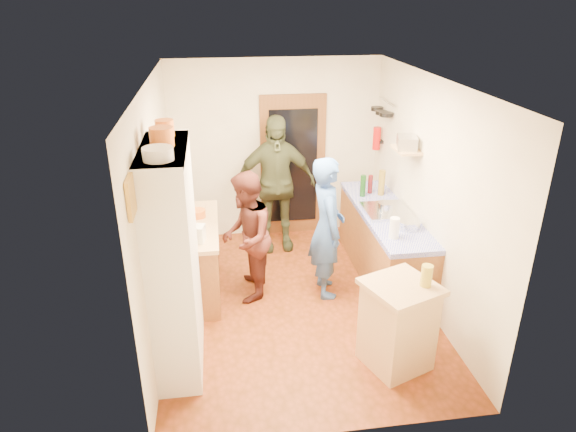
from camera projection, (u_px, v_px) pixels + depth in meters
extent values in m
cube|color=maroon|center=(297.00, 303.00, 6.15)|extent=(3.00, 4.00, 0.02)
cube|color=silver|center=(298.00, 80.00, 5.09)|extent=(3.00, 4.00, 0.02)
cube|color=beige|center=(275.00, 150.00, 7.44)|extent=(3.00, 0.02, 2.60)
cube|color=beige|center=(340.00, 303.00, 3.80)|extent=(3.00, 0.02, 2.60)
cube|color=beige|center=(157.00, 209.00, 5.42)|extent=(0.02, 4.00, 2.60)
cube|color=beige|center=(429.00, 195.00, 5.81)|extent=(0.02, 4.00, 2.60)
cube|color=brown|center=(293.00, 166.00, 7.53)|extent=(0.95, 0.06, 2.10)
cube|color=black|center=(293.00, 167.00, 7.50)|extent=(0.70, 0.02, 1.70)
cube|color=white|center=(174.00, 261.00, 4.81)|extent=(0.40, 1.20, 2.20)
cube|color=white|center=(162.00, 150.00, 4.37)|extent=(0.40, 1.14, 0.04)
cylinder|color=white|center=(158.00, 154.00, 4.02)|extent=(0.24, 0.24, 0.10)
cylinder|color=orange|center=(162.00, 137.00, 4.36)|extent=(0.21, 0.21, 0.16)
cylinder|color=orange|center=(165.00, 128.00, 4.66)|extent=(0.17, 0.17, 0.15)
cube|color=#915926|center=(193.00, 260.00, 6.22)|extent=(0.60, 1.40, 0.85)
cube|color=tan|center=(191.00, 226.00, 6.04)|extent=(0.64, 1.44, 0.05)
cube|color=white|center=(193.00, 234.00, 5.59)|extent=(0.28, 0.21, 0.18)
cylinder|color=white|center=(185.00, 222.00, 5.89)|extent=(0.18, 0.18, 0.16)
cylinder|color=orange|center=(197.00, 213.00, 6.21)|extent=(0.23, 0.23, 0.09)
cube|color=tan|center=(193.00, 208.00, 6.46)|extent=(0.31, 0.23, 0.02)
cube|color=#915926|center=(383.00, 246.00, 6.58)|extent=(0.60, 2.20, 0.84)
cube|color=#1E22C2|center=(386.00, 213.00, 6.40)|extent=(0.62, 2.22, 0.06)
cube|color=silver|center=(387.00, 211.00, 6.35)|extent=(0.55, 0.58, 0.04)
cylinder|color=silver|center=(385.00, 207.00, 6.24)|extent=(0.19, 0.19, 0.12)
cylinder|color=#143F14|center=(363.00, 186.00, 6.80)|extent=(0.08, 0.08, 0.29)
cylinder|color=#591419|center=(370.00, 184.00, 6.91)|extent=(0.07, 0.07, 0.25)
cylinder|color=olive|center=(382.00, 183.00, 6.83)|extent=(0.09, 0.09, 0.34)
cylinder|color=white|center=(394.00, 228.00, 5.66)|extent=(0.12, 0.12, 0.24)
cylinder|color=silver|center=(408.00, 224.00, 5.91)|extent=(0.32, 0.32, 0.10)
cube|color=tan|center=(397.00, 327.00, 4.97)|extent=(0.71, 0.71, 0.86)
cube|color=tan|center=(402.00, 287.00, 4.79)|extent=(0.80, 0.80, 0.05)
cube|color=white|center=(394.00, 285.00, 4.80)|extent=(0.43, 0.39, 0.02)
cylinder|color=#AD9E2D|center=(427.00, 276.00, 4.72)|extent=(0.14, 0.14, 0.21)
cylinder|color=silver|center=(387.00, 102.00, 6.88)|extent=(0.02, 0.65, 0.02)
cylinder|color=black|center=(386.00, 114.00, 6.77)|extent=(0.18, 0.18, 0.05)
cylinder|color=black|center=(381.00, 113.00, 6.96)|extent=(0.16, 0.16, 0.05)
cylinder|color=black|center=(377.00, 109.00, 7.14)|extent=(0.17, 0.17, 0.05)
cube|color=tan|center=(406.00, 150.00, 6.04)|extent=(0.26, 0.42, 0.03)
cube|color=silver|center=(407.00, 142.00, 6.00)|extent=(0.29, 0.35, 0.15)
cube|color=black|center=(381.00, 142.00, 7.29)|extent=(0.06, 0.10, 0.04)
cylinder|color=red|center=(377.00, 138.00, 7.26)|extent=(0.11, 0.11, 0.32)
cube|color=gold|center=(131.00, 197.00, 3.72)|extent=(0.03, 0.25, 0.30)
imported|color=#3358A3|center=(330.00, 228.00, 6.01)|extent=(0.42, 0.64, 1.73)
imported|color=#471E18|center=(249.00, 236.00, 6.01)|extent=(0.70, 0.84, 1.57)
imported|color=#343A23|center=(276.00, 184.00, 7.09)|extent=(1.15, 0.50, 1.93)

